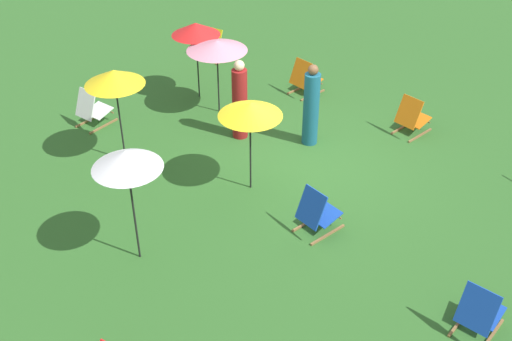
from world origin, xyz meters
TOP-DOWN VIEW (x-y plane):
  - ground_plane at (0.00, 0.00)m, footprint 40.00×40.00m
  - deckchair_0 at (-1.09, -2.45)m, footprint 0.58×0.82m
  - deckchair_2 at (-1.41, 1.35)m, footprint 0.60×0.83m
  - deckchair_4 at (1.63, -2.49)m, footprint 0.58×0.82m
  - deckchair_7 at (4.18, 1.50)m, footprint 0.51×0.78m
  - deckchair_8 at (-4.33, 1.73)m, footprint 0.49×0.77m
  - deckchair_9 at (4.48, -2.61)m, footprint 0.56×0.81m
  - umbrella_0 at (0.34, 3.64)m, footprint 1.02×1.02m
  - umbrella_1 at (3.38, -0.84)m, footprint 1.05×1.05m
  - umbrella_2 at (2.56, -0.62)m, footprint 1.27×1.27m
  - umbrella_3 at (0.20, 1.11)m, footprint 1.10×1.10m
  - umbrella_4 at (2.65, 1.96)m, footprint 1.09×1.09m
  - person_0 at (0.30, -0.83)m, footprint 0.39×0.39m
  - person_1 at (1.52, -0.13)m, footprint 0.43×0.43m

SIDE VIEW (x-z plane):
  - ground_plane at x=0.00m, z-range 0.00..0.00m
  - deckchair_0 at x=-1.09m, z-range -0.05..0.79m
  - deckchair_2 at x=-1.41m, z-range -0.05..0.79m
  - deckchair_4 at x=1.63m, z-range -0.05..0.79m
  - deckchair_7 at x=4.18m, z-range -0.05..0.79m
  - deckchair_8 at x=-4.33m, z-range -0.05..0.79m
  - deckchair_9 at x=4.48m, z-range -0.05..0.79m
  - person_1 at x=1.52m, z-range -0.05..1.62m
  - person_0 at x=0.30m, z-range -0.05..1.64m
  - umbrella_2 at x=2.56m, z-range 0.71..2.34m
  - umbrella_3 at x=0.20m, z-range 0.74..2.46m
  - umbrella_1 at x=3.38m, z-range 0.74..2.48m
  - umbrella_4 at x=2.65m, z-range 0.80..2.68m
  - umbrella_0 at x=0.34m, z-range 0.83..2.80m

